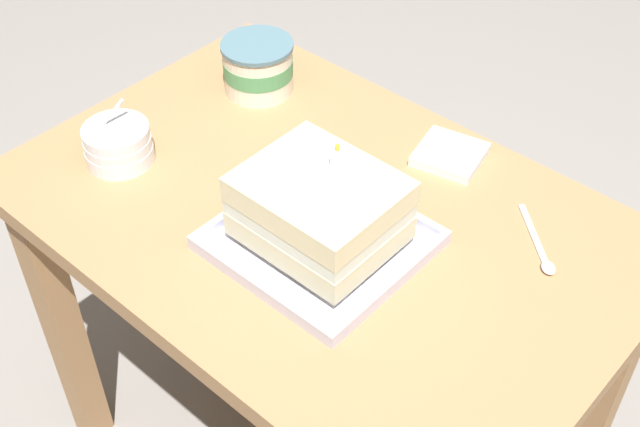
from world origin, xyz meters
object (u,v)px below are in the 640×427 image
(bowl_stack, at_px, (118,144))
(serving_spoon_near_tray, at_px, (542,254))
(napkin_pile, at_px, (450,155))
(ice_cream_tub, at_px, (258,66))
(foil_tray, at_px, (320,242))
(birthday_cake, at_px, (320,208))

(bowl_stack, distance_m, serving_spoon_near_tray, 0.72)
(bowl_stack, bearing_deg, napkin_pile, 42.02)
(bowl_stack, height_order, ice_cream_tub, bowl_stack)
(foil_tray, height_order, ice_cream_tub, ice_cream_tub)
(foil_tray, height_order, birthday_cake, birthday_cake)
(bowl_stack, relative_size, ice_cream_tub, 0.87)
(foil_tray, relative_size, ice_cream_tub, 2.17)
(birthday_cake, bearing_deg, bowl_stack, -169.66)
(birthday_cake, relative_size, serving_spoon_near_tray, 1.75)
(birthday_cake, xyz_separation_m, serving_spoon_near_tray, (0.27, 0.21, -0.07))
(birthday_cake, distance_m, serving_spoon_near_tray, 0.35)
(birthday_cake, relative_size, ice_cream_tub, 1.65)
(bowl_stack, relative_size, napkin_pile, 0.91)
(bowl_stack, bearing_deg, serving_spoon_near_tray, 22.96)
(bowl_stack, xyz_separation_m, ice_cream_tub, (0.03, 0.31, 0.02))
(serving_spoon_near_tray, bearing_deg, birthday_cake, -142.04)
(foil_tray, xyz_separation_m, birthday_cake, (0.00, 0.00, 0.07))
(serving_spoon_near_tray, distance_m, napkin_pile, 0.26)
(ice_cream_tub, relative_size, napkin_pile, 1.05)
(serving_spoon_near_tray, xyz_separation_m, napkin_pile, (-0.24, 0.10, 0.01))
(serving_spoon_near_tray, height_order, napkin_pile, napkin_pile)
(foil_tray, xyz_separation_m, serving_spoon_near_tray, (0.27, 0.21, -0.00))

